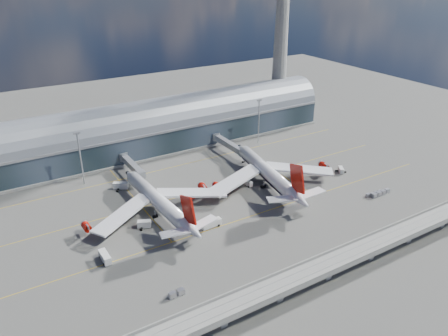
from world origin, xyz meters
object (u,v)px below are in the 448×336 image
cargo_train_2 (381,193)px  service_truck_5 (121,186)px  cargo_train_0 (177,293)px  cargo_train_1 (374,194)px  floodlight_mast_right (259,120)px  service_truck_3 (341,170)px  service_truck_0 (105,257)px  control_tower (281,39)px  airliner_left (159,202)px  service_truck_1 (144,224)px  airliner_right (268,173)px  service_truck_2 (211,224)px  service_truck_4 (249,183)px  floodlight_mast_left (80,157)px

cargo_train_2 → service_truck_5: bearing=55.8°
cargo_train_0 → cargo_train_1: 104.59m
cargo_train_2 → floodlight_mast_right: bearing=7.2°
service_truck_5 → service_truck_3: bearing=-79.6°
service_truck_0 → floodlight_mast_right: bearing=28.9°
service_truck_3 → service_truck_5: 106.84m
control_tower → airliner_left: (-115.56, -71.89, -45.90)m
service_truck_0 → service_truck_1: 23.51m
airliner_right → cargo_train_2: airliner_right is taller
service_truck_1 → cargo_train_2: service_truck_1 is taller
control_tower → airliner_right: control_tower is taller
service_truck_1 → service_truck_3: service_truck_1 is taller
service_truck_0 → cargo_train_2: bearing=-9.1°
control_tower → floodlight_mast_right: control_tower is taller
service_truck_2 → airliner_right: bearing=-68.4°
control_tower → airliner_left: control_tower is taller
service_truck_0 → service_truck_4: size_ratio=1.70×
service_truck_3 → cargo_train_1: size_ratio=0.60×
floodlight_mast_right → service_truck_4: 56.20m
floodlight_mast_left → service_truck_1: bearing=-78.7°
airliner_left → airliner_right: bearing=-4.7°
airliner_left → cargo_train_0: bearing=-110.8°
cargo_train_1 → control_tower: bearing=-18.6°
floodlight_mast_left → airliner_right: floodlight_mast_left is taller
floodlight_mast_right → service_truck_0: size_ratio=3.47×
floodlight_mast_left → airliner_right: bearing=-31.8°
floodlight_mast_left → service_truck_2: 72.56m
floodlight_mast_left → service_truck_4: 78.32m
service_truck_2 → service_truck_3: bearing=-85.3°
service_truck_1 → service_truck_0: bearing=149.8°
control_tower → cargo_train_0: size_ratio=18.59×
cargo_train_1 → airliner_left: bearing=64.3°
service_truck_0 → service_truck_4: (74.51, 21.10, -0.33)m
service_truck_2 → floodlight_mast_left: bearing=24.8°
control_tower → service_truck_5: (-122.10, -42.42, -49.97)m
airliner_left → service_truck_4: (45.44, 1.80, -4.49)m
airliner_right → service_truck_0: bearing=-158.0°
floodlight_mast_right → service_truck_2: (-67.33, -63.66, -12.06)m
service_truck_5 → service_truck_0: bearing=-172.8°
airliner_left → floodlight_mast_right: bearing=25.6°
service_truck_2 → cargo_train_1: size_ratio=0.93×
service_truck_1 → cargo_train_2: bearing=-80.1°
cargo_train_2 → airliner_right: bearing=46.7°
cargo_train_0 → floodlight_mast_right: bearing=-47.6°
service_truck_1 → cargo_train_2: (100.36, -29.90, -0.55)m
control_tower → service_truck_0: size_ratio=13.92×
floodlight_mast_right → cargo_train_1: (7.70, -78.63, -12.86)m
service_truck_4 → cargo_train_0: 78.79m
service_truck_5 → floodlight_mast_right: bearing=-48.6°
airliner_left → service_truck_3: bearing=-9.0°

